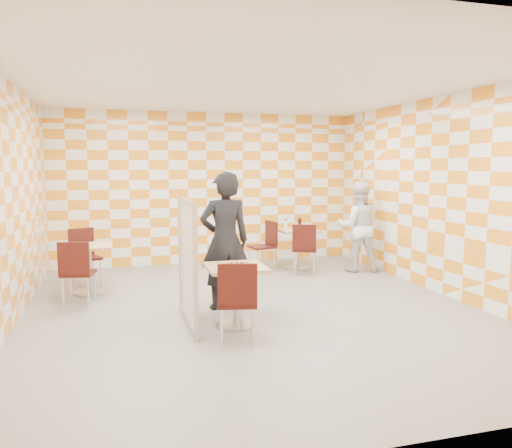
% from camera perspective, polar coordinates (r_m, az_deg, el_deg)
% --- Properties ---
extents(room_shell, '(7.00, 7.00, 7.00)m').
position_cam_1_polar(room_shell, '(7.15, -1.52, 3.06)').
color(room_shell, gray).
rests_on(room_shell, ground).
extents(main_table, '(0.70, 0.70, 0.75)m').
position_cam_1_polar(main_table, '(6.08, -2.29, -7.02)').
color(main_table, tan).
rests_on(main_table, ground).
extents(second_table, '(0.70, 0.70, 0.75)m').
position_cam_1_polar(second_table, '(9.54, 4.73, -2.05)').
color(second_table, tan).
rests_on(second_table, ground).
extents(empty_table, '(0.70, 0.70, 0.75)m').
position_cam_1_polar(empty_table, '(8.05, -18.53, -4.00)').
color(empty_table, tan).
rests_on(empty_table, ground).
extents(chair_main_front, '(0.50, 0.51, 0.92)m').
position_cam_1_polar(chair_main_front, '(5.43, -2.14, -8.29)').
color(chair_main_front, '#390E0B').
rests_on(chair_main_front, ground).
extents(chair_second_front, '(0.56, 0.57, 0.92)m').
position_cam_1_polar(chair_second_front, '(8.95, 5.57, -2.42)').
color(chair_second_front, '#390E0B').
rests_on(chair_second_front, ground).
extents(chair_second_side, '(0.51, 0.50, 0.92)m').
position_cam_1_polar(chair_second_side, '(9.32, 1.19, -2.02)').
color(chair_second_side, '#390E0B').
rests_on(chair_second_side, ground).
extents(chair_empty_near, '(0.50, 0.51, 0.92)m').
position_cam_1_polar(chair_empty_near, '(7.34, -19.85, -4.77)').
color(chair_empty_near, '#390E0B').
rests_on(chair_empty_near, ground).
extents(chair_empty_far, '(0.55, 0.56, 0.92)m').
position_cam_1_polar(chair_empty_far, '(8.69, -19.08, -3.02)').
color(chair_empty_far, '#390E0B').
rests_on(chair_empty_far, ground).
extents(partition, '(0.08, 1.38, 1.55)m').
position_cam_1_polar(partition, '(6.15, -7.86, -4.24)').
color(partition, white).
rests_on(partition, ground).
extents(man_dark, '(0.69, 0.46, 1.87)m').
position_cam_1_polar(man_dark, '(6.78, -3.58, -1.94)').
color(man_dark, black).
rests_on(man_dark, ground).
extents(man_white, '(0.95, 0.83, 1.66)m').
position_cam_1_polar(man_white, '(9.42, 11.60, -0.30)').
color(man_white, white).
rests_on(man_white, ground).
extents(pizza_on_foil, '(0.40, 0.40, 0.04)m').
position_cam_1_polar(pizza_on_foil, '(6.01, -2.27, -4.66)').
color(pizza_on_foil, silver).
rests_on(pizza_on_foil, main_table).
extents(sport_bottle, '(0.06, 0.06, 0.20)m').
position_cam_1_polar(sport_bottle, '(9.54, 3.39, -0.05)').
color(sport_bottle, white).
rests_on(sport_bottle, second_table).
extents(soda_bottle, '(0.07, 0.07, 0.23)m').
position_cam_1_polar(soda_bottle, '(9.59, 5.02, 0.06)').
color(soda_bottle, black).
rests_on(soda_bottle, second_table).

